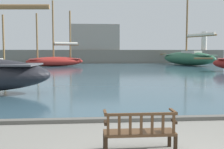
{
  "coord_description": "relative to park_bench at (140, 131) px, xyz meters",
  "views": [
    {
      "loc": [
        -1.43,
        -4.94,
        2.24
      ],
      "look_at": [
        -0.15,
        10.0,
        1.0
      ],
      "focal_mm": 45.0,
      "sensor_mm": 36.0,
      "label": 1
    }
  ],
  "objects": [
    {
      "name": "sailboat_mid_starboard",
      "position": [
        14.4,
        36.57,
        0.84
      ],
      "size": [
        6.45,
        13.16,
        13.31
      ],
      "color": "#2D6647",
      "rests_on": "harbor_water"
    },
    {
      "name": "sailboat_far_port",
      "position": [
        -5.87,
        35.21,
        0.53
      ],
      "size": [
        8.56,
        4.42,
        9.38
      ],
      "color": "maroon",
      "rests_on": "harbor_water"
    },
    {
      "name": "quay_edge_kerb",
      "position": [
        0.29,
        2.74,
        -0.41
      ],
      "size": [
        40.0,
        0.3,
        0.12
      ],
      "primitive_type": "cube",
      "color": "#5B5954",
      "rests_on": "ground"
    },
    {
      "name": "harbor_water",
      "position": [
        0.29,
        42.89,
        -0.43
      ],
      "size": [
        100.0,
        80.0,
        0.08
      ],
      "primitive_type": "cube",
      "color": "#385666",
      "rests_on": "ground"
    },
    {
      "name": "park_bench",
      "position": [
        0.0,
        0.0,
        0.0
      ],
      "size": [
        1.6,
        0.53,
        0.92
      ],
      "color": "black",
      "rests_on": "ground"
    },
    {
      "name": "far_breakwater",
      "position": [
        0.46,
        45.06,
        1.57
      ],
      "size": [
        47.17,
        2.4,
        7.07
      ],
      "color": "slate",
      "rests_on": "ground"
    }
  ]
}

